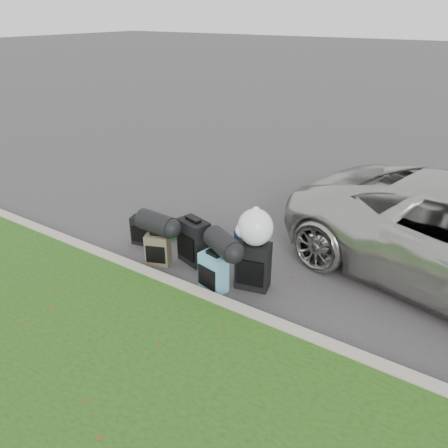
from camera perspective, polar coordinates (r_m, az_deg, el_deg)
The scene contains 12 objects.
ground at distance 6.81m, azimuth -0.23°, elevation -4.98°, with size 120.00×120.00×0.00m, color #383535.
curb at distance 6.10m, azimuth -5.51°, elevation -8.42°, with size 120.00×0.18×0.15m, color #9E937F.
suitcase_small_black at distance 7.36m, azimuth -10.47°, elevation -0.82°, with size 0.38×0.21×0.48m, color black.
suitcase_large_black_left at distance 6.68m, azimuth -3.94°, elevation -2.28°, with size 0.48×0.29×0.70m, color black.
suitcase_olive at distance 6.73m, azimuth -8.62°, elevation -3.29°, with size 0.36×0.22×0.49m, color #433E2C.
suitcase_teal at distance 6.04m, azimuth -1.40°, elevation -6.34°, with size 0.39×0.23×0.55m, color teal.
suitcase_large_black_right at distance 6.07m, azimuth 3.83°, elevation -5.44°, with size 0.46×0.28×0.69m, color black.
tote_green at distance 7.49m, azimuth -6.28°, elevation -0.74°, with size 0.27×0.21×0.30m, color #197029.
tote_navy at distance 7.23m, azimuth 2.55°, elevation -1.84°, with size 0.24×0.19×0.26m, color navy.
duffel_left at distance 6.61m, azimuth -8.83°, elevation 0.12°, with size 0.32×0.32×0.60m, color black.
duffel_right at distance 5.85m, azimuth -0.14°, elevation -2.59°, with size 0.31×0.31×0.56m, color black.
trash_bag at distance 5.80m, azimuth 4.12°, elevation -0.42°, with size 0.49×0.49×0.49m, color white.
Camera 1 is at (3.24, -4.84, 3.53)m, focal length 35.00 mm.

